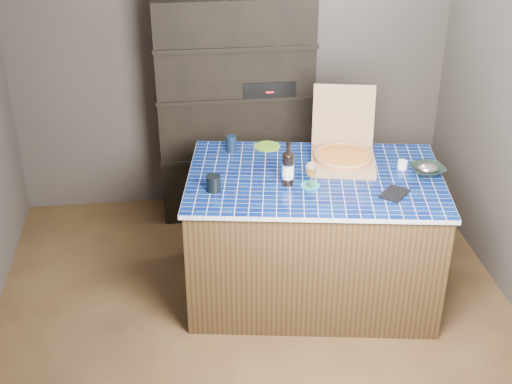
{
  "coord_description": "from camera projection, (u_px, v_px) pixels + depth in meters",
  "views": [
    {
      "loc": [
        -0.44,
        -3.7,
        3.04
      ],
      "look_at": [
        -0.01,
        0.0,
        0.99
      ],
      "focal_mm": 50.0,
      "sensor_mm": 36.0,
      "label": 1
    }
  ],
  "objects": [
    {
      "name": "tumbler",
      "position": [
        214.0,
        183.0,
        4.42
      ],
      "size": [
        0.09,
        0.09,
        0.1
      ],
      "primitive_type": "cylinder",
      "color": "black",
      "rests_on": "kitchen_island"
    },
    {
      "name": "white_jar",
      "position": [
        403.0,
        165.0,
        4.69
      ],
      "size": [
        0.06,
        0.06,
        0.05
      ],
      "primitive_type": "cylinder",
      "color": "white",
      "rests_on": "kitchen_island"
    },
    {
      "name": "room",
      "position": [
        258.0,
        153.0,
        4.12
      ],
      "size": [
        3.5,
        3.5,
        3.5
      ],
      "color": "brown",
      "rests_on": "ground"
    },
    {
      "name": "bowl",
      "position": [
        428.0,
        170.0,
        4.63
      ],
      "size": [
        0.25,
        0.25,
        0.05
      ],
      "primitive_type": "imported",
      "rotation": [
        0.0,
        0.0,
        0.17
      ],
      "color": "black",
      "rests_on": "kitchen_island"
    },
    {
      "name": "pizza_box",
      "position": [
        343.0,
        154.0,
        4.75
      ],
      "size": [
        0.51,
        0.58,
        0.46
      ],
      "rotation": [
        0.0,
        0.0,
        -0.19
      ],
      "color": "#A17853",
      "rests_on": "kitchen_island"
    },
    {
      "name": "foil_contents",
      "position": [
        428.0,
        168.0,
        4.62
      ],
      "size": [
        0.14,
        0.11,
        0.06
      ],
      "primitive_type": "ellipsoid",
      "color": "silver",
      "rests_on": "bowl"
    },
    {
      "name": "green_trivet",
      "position": [
        267.0,
        146.0,
        5.0
      ],
      "size": [
        0.18,
        0.18,
        0.01
      ],
      "primitive_type": "cylinder",
      "color": "#609C21",
      "rests_on": "kitchen_island"
    },
    {
      "name": "shelving_unit",
      "position": [
        235.0,
        109.0,
        5.62
      ],
      "size": [
        1.2,
        0.41,
        1.8
      ],
      "color": "black",
      "rests_on": "floor"
    },
    {
      "name": "mead_bottle",
      "position": [
        288.0,
        168.0,
        4.46
      ],
      "size": [
        0.08,
        0.08,
        0.29
      ],
      "color": "black",
      "rests_on": "kitchen_island"
    },
    {
      "name": "teal_trivet",
      "position": [
        310.0,
        185.0,
        4.49
      ],
      "size": [
        0.12,
        0.12,
        0.01
      ],
      "primitive_type": "cylinder",
      "color": "#198380",
      "rests_on": "kitchen_island"
    },
    {
      "name": "dvd_case",
      "position": [
        395.0,
        194.0,
        4.39
      ],
      "size": [
        0.22,
        0.22,
        0.01
      ],
      "primitive_type": "cube",
      "rotation": [
        0.0,
        0.0,
        -0.72
      ],
      "color": "black",
      "rests_on": "kitchen_island"
    },
    {
      "name": "navy_cup",
      "position": [
        231.0,
        144.0,
        4.91
      ],
      "size": [
        0.07,
        0.07,
        0.11
      ],
      "primitive_type": "cylinder",
      "color": "black",
      "rests_on": "kitchen_island"
    },
    {
      "name": "kitchen_island",
      "position": [
        313.0,
        236.0,
        4.82
      ],
      "size": [
        1.79,
        1.28,
        0.91
      ],
      "rotation": [
        0.0,
        0.0,
        -0.15
      ],
      "color": "#48341C",
      "rests_on": "floor"
    },
    {
      "name": "wine_glass",
      "position": [
        311.0,
        170.0,
        4.44
      ],
      "size": [
        0.07,
        0.07,
        0.16
      ],
      "color": "white",
      "rests_on": "teal_trivet"
    }
  ]
}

